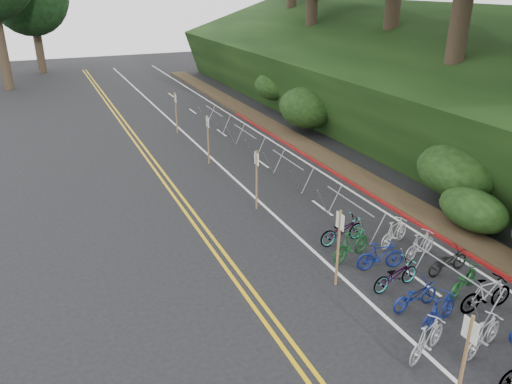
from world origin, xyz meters
TOP-DOWN VIEW (x-y plane):
  - road_markings at (0.63, 10.10)m, footprint 7.47×80.00m
  - red_curb at (5.70, 12.00)m, footprint 0.25×28.00m
  - embankment at (12.96, 19.04)m, footprint 14.30×48.14m
  - bike_racks_rest at (3.00, 13.00)m, footprint 1.14×23.00m
  - signpost_near at (0.39, -0.15)m, footprint 0.08×0.40m
  - signposts_rest at (0.60, 14.00)m, footprint 0.08×18.40m
  - bike_front at (0.95, 1.43)m, footprint 1.02×1.70m
  - bike_valet at (2.96, 2.08)m, footprint 3.11×12.04m

SIDE VIEW (x-z plane):
  - road_markings at x=0.63m, z-range 0.00..0.01m
  - red_curb at x=5.70m, z-range 0.00..0.10m
  - bike_valet at x=2.96m, z-range -0.06..1.02m
  - bike_front at x=0.95m, z-range 0.00..0.99m
  - bike_racks_rest at x=3.00m, z-range 0.27..1.44m
  - signpost_near at x=0.39m, z-range 0.18..2.61m
  - signposts_rest at x=0.60m, z-range 0.18..2.68m
  - embankment at x=12.96m, z-range -1.99..7.12m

